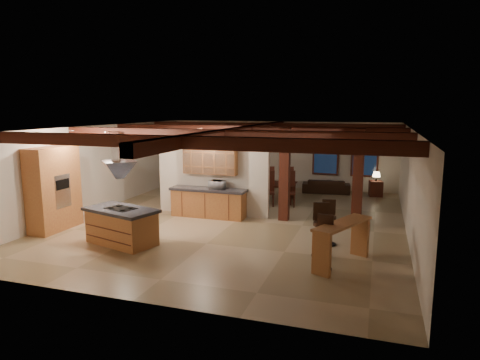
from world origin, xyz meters
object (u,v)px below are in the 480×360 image
at_px(kitchen_island, 122,226).
at_px(bar_counter, 342,236).
at_px(dining_table, 268,192).
at_px(sofa, 326,186).

relative_size(kitchen_island, bar_counter, 1.12).
xyz_separation_m(kitchen_island, dining_table, (2.36, 6.09, -0.12)).
bearing_deg(kitchen_island, sofa, 63.39).
bearing_deg(kitchen_island, bar_counter, 2.18).
height_order(sofa, bar_counter, bar_counter).
bearing_deg(kitchen_island, dining_table, 68.81).
bearing_deg(bar_counter, kitchen_island, -177.82).
relative_size(kitchen_island, dining_table, 1.05).
xyz_separation_m(dining_table, sofa, (1.87, 2.35, -0.07)).
relative_size(sofa, bar_counter, 1.01).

